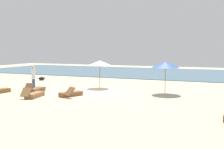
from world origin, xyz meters
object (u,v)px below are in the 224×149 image
umbrella_2 (165,65)px  dog (42,78)px  lounger_4 (34,95)px  umbrella_0 (100,63)px  lounger_0 (36,90)px  person_2 (33,77)px  lounger_1 (71,94)px

umbrella_2 → dog: bearing=166.3°
umbrella_2 → dog: size_ratio=3.25×
umbrella_2 → lounger_4: umbrella_2 is taller
umbrella_2 → umbrella_0: bearing=170.5°
lounger_4 → lounger_0: bearing=125.2°
lounger_4 → umbrella_0: bearing=71.2°
person_2 → dog: 5.79m
lounger_0 → lounger_4: 2.19m
lounger_4 → person_2: size_ratio=1.00×
lounger_4 → dog: lounger_4 is taller
umbrella_0 → lounger_4: (-1.93, -5.66, -1.79)m
lounger_1 → person_2: bearing=158.5°
umbrella_0 → lounger_1: (-0.02, -4.40, -1.79)m
lounger_1 → person_2: 4.71m
umbrella_0 → umbrella_2: (5.38, -0.90, 0.02)m
lounger_4 → umbrella_2: bearing=33.1°
umbrella_0 → lounger_0: umbrella_0 is taller
lounger_1 → dog: lounger_1 is taller
lounger_4 → person_2: (-2.41, 2.96, 0.74)m
lounger_1 → dog: size_ratio=2.66×
lounger_0 → lounger_1: size_ratio=0.99×
lounger_1 → lounger_4: lounger_4 is taller
umbrella_2 → person_2: (-9.73, -1.80, -1.07)m
lounger_1 → lounger_0: bearing=170.6°
umbrella_2 → lounger_0: bearing=-160.9°
dog → umbrella_0: bearing=-16.8°
umbrella_0 → dog: 7.86m
lounger_0 → lounger_4: (1.26, -1.79, -0.00)m
lounger_0 → person_2: person_2 is taller
umbrella_0 → lounger_0: bearing=-129.5°
umbrella_2 → lounger_1: size_ratio=1.22×
person_2 → dog: size_ratio=2.62×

